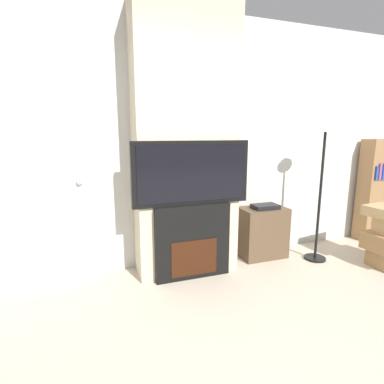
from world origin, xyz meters
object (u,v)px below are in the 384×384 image
object	(u,v)px
television	(192,173)
media_stand	(262,232)
bookshelf	(374,190)
fireplace	(192,241)
floor_lamp	(322,168)

from	to	relation	value
television	media_stand	bearing A→B (deg)	12.72
television	bookshelf	distance (m)	2.77
fireplace	media_stand	bearing A→B (deg)	12.60
television	floor_lamp	xyz separation A→B (m)	(1.51, -0.07, 0.00)
floor_lamp	media_stand	xyz separation A→B (m)	(-0.55, 0.29, -0.77)
floor_lamp	fireplace	bearing A→B (deg)	177.20
fireplace	bookshelf	xyz separation A→B (m)	(2.73, 0.25, 0.31)
fireplace	media_stand	distance (m)	0.99
fireplace	television	size ratio (longest dim) A/B	0.66
fireplace	bookshelf	size ratio (longest dim) A/B	0.56
media_stand	floor_lamp	bearing A→B (deg)	-27.94
floor_lamp	media_stand	size ratio (longest dim) A/B	2.43
media_stand	bookshelf	bearing A→B (deg)	1.23
television	fireplace	bearing A→B (deg)	90.00
media_stand	bookshelf	distance (m)	1.81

